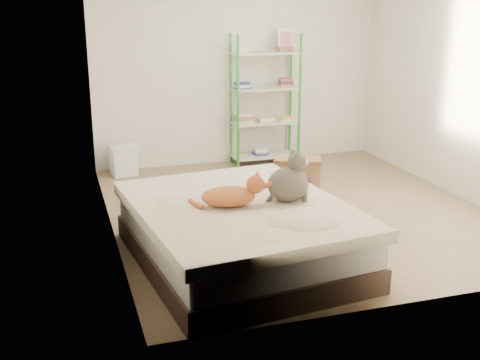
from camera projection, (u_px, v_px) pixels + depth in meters
name	position (u px, v px, depth m)	size (l,w,h in m)	color
room	(301.00, 85.00, 5.90)	(3.81, 4.21, 2.61)	#846B51
bed	(239.00, 233.00, 4.97)	(1.84, 2.20, 0.52)	#4D382E
orange_cat	(228.00, 194.00, 4.80)	(0.52, 0.28, 0.21)	#CD6841
grey_cat	(288.00, 177.00, 4.89)	(0.30, 0.37, 0.42)	#736A59
shelf_unit	(266.00, 100.00, 7.84)	(0.88, 0.36, 1.74)	green
cardboard_box	(297.00, 174.00, 6.88)	(0.64, 0.66, 0.42)	#9F7D59
white_bin	(124.00, 160.00, 7.47)	(0.36, 0.33, 0.37)	white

